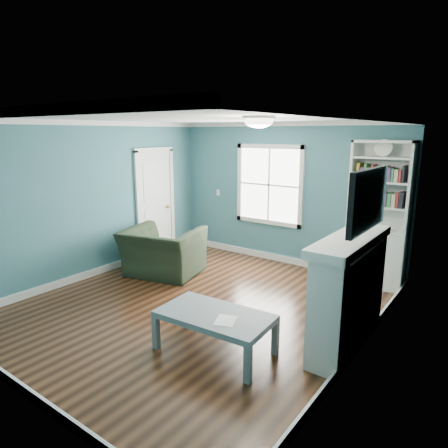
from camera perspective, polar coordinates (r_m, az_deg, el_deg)
The scene contains 13 objects.
floor at distance 5.81m, azimuth -3.82°, elevation -11.61°, with size 5.00×5.00×0.00m, color black.
room_walls at distance 5.35m, azimuth -4.07°, elevation 3.99°, with size 5.00×5.00×5.00m.
trim at distance 5.41m, azimuth -4.01°, elevation 0.38°, with size 4.50×5.00×2.60m.
window at distance 7.56m, azimuth 6.47°, elevation 5.57°, with size 1.40×0.06×1.50m.
bookshelf at distance 6.71m, azimuth 21.04°, elevation -0.74°, with size 0.90×0.35×2.31m.
fireplace at distance 4.78m, azimuth 17.50°, elevation -9.51°, with size 0.44×1.58×1.30m.
tv at distance 4.45m, azimuth 19.91°, elevation 3.29°, with size 0.06×1.10×0.65m, color black.
door at distance 7.94m, azimuth -9.75°, elevation 3.07°, with size 0.12×0.98×2.17m.
ceiling_fixture at distance 4.84m, azimuth 4.98°, elevation 14.52°, with size 0.38×0.38×0.15m.
light_switch at distance 8.25m, azimuth -0.84°, elevation 4.52°, with size 0.08×0.01×0.12m, color white.
recliner at distance 6.93m, azimuth -8.78°, elevation -2.86°, with size 1.24×0.80×1.08m, color black.
coffee_table at distance 4.55m, azimuth -1.32°, elevation -13.31°, with size 1.31×0.77×0.46m.
paper_sheet at distance 4.37m, azimuth 0.23°, elevation -13.60°, with size 0.21×0.26×0.00m, color white.
Camera 1 is at (3.42, -4.03, 2.42)m, focal length 32.00 mm.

